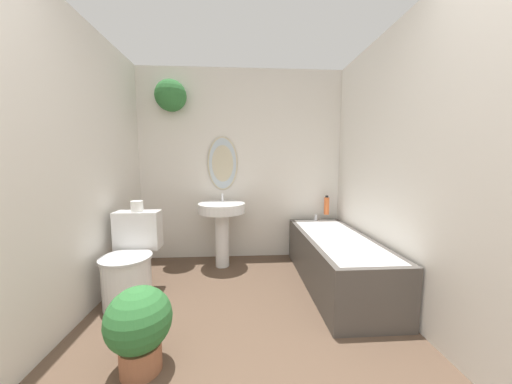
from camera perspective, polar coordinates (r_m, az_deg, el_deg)
wall_back at (r=3.32m, az=-5.02°, el=7.56°), size 2.67×0.37×2.40m
wall_left at (r=2.28m, az=-37.86°, el=4.27°), size 0.06×2.95×2.40m
wall_right at (r=2.31m, az=31.61°, el=4.69°), size 0.06×2.95×2.40m
toilet at (r=2.63m, az=-26.10°, el=-14.40°), size 0.43×0.60×0.78m
pedestal_sink at (r=3.07m, az=-7.60°, el=-5.95°), size 0.55×0.55×0.86m
bathtub at (r=2.81m, az=17.27°, el=-14.04°), size 0.63×1.61×0.58m
shampoo_bottle at (r=3.40m, az=15.41°, el=-2.92°), size 0.07×0.07×0.24m
potted_plant at (r=1.83m, az=-24.53°, el=-25.27°), size 0.38×0.38×0.51m
toilet_paper_roll at (r=2.69m, az=-24.95°, el=-2.87°), size 0.11×0.11×0.10m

